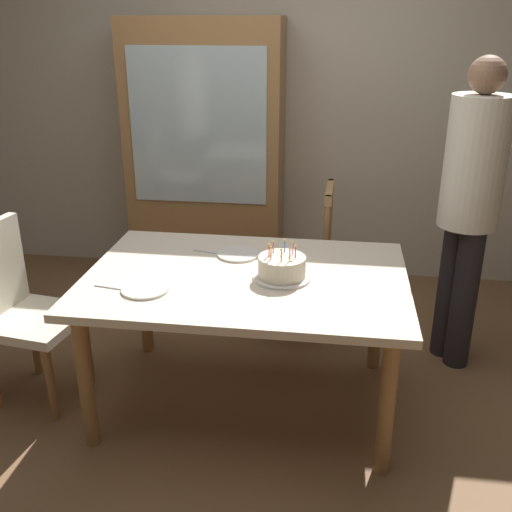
{
  "coord_description": "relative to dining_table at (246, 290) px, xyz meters",
  "views": [
    {
      "loc": [
        0.42,
        -2.6,
        1.9
      ],
      "look_at": [
        0.05,
        0.0,
        0.83
      ],
      "focal_mm": 41.63,
      "sensor_mm": 36.0,
      "label": 1
    }
  ],
  "objects": [
    {
      "name": "fork_far_side",
      "position": [
        -0.24,
        0.26,
        0.08
      ],
      "size": [
        0.18,
        0.05,
        0.01
      ],
      "primitive_type": "cube",
      "rotation": [
        0.0,
        0.0,
        -0.21
      ],
      "color": "silver",
      "rests_on": "dining_table"
    },
    {
      "name": "back_wall",
      "position": [
        0.0,
        1.85,
        0.65
      ],
      "size": [
        6.4,
        0.1,
        2.6
      ],
      "primitive_type": "cube",
      "color": "beige",
      "rests_on": "ground"
    },
    {
      "name": "ground",
      "position": [
        0.0,
        0.0,
        -0.65
      ],
      "size": [
        6.4,
        6.4,
        0.0
      ],
      "primitive_type": "plane",
      "color": "brown"
    },
    {
      "name": "plate_near_celebrant",
      "position": [
        -0.43,
        -0.24,
        0.09
      ],
      "size": [
        0.22,
        0.22,
        0.01
      ],
      "primitive_type": "cylinder",
      "color": "silver",
      "rests_on": "dining_table"
    },
    {
      "name": "person_guest",
      "position": [
        1.13,
        0.6,
        0.34
      ],
      "size": [
        0.32,
        0.32,
        1.72
      ],
      "color": "#262328",
      "rests_on": "ground"
    },
    {
      "name": "dining_table",
      "position": [
        0.0,
        0.0,
        0.0
      ],
      "size": [
        1.56,
        1.07,
        0.73
      ],
      "color": "beige",
      "rests_on": "ground"
    },
    {
      "name": "plate_far_side",
      "position": [
        -0.08,
        0.24,
        0.09
      ],
      "size": [
        0.22,
        0.22,
        0.01
      ],
      "primitive_type": "cylinder",
      "color": "silver",
      "rests_on": "dining_table"
    },
    {
      "name": "china_cabinet",
      "position": [
        -0.54,
        1.56,
        0.3
      ],
      "size": [
        1.1,
        0.45,
        1.9
      ],
      "color": "#9E7042",
      "rests_on": "ground"
    },
    {
      "name": "birthday_cake",
      "position": [
        0.18,
        -0.02,
        0.14
      ],
      "size": [
        0.28,
        0.28,
        0.18
      ],
      "color": "silver",
      "rests_on": "dining_table"
    },
    {
      "name": "fork_near_celebrant",
      "position": [
        -0.59,
        -0.24,
        0.08
      ],
      "size": [
        0.18,
        0.05,
        0.01
      ],
      "primitive_type": "cube",
      "rotation": [
        0.0,
        0.0,
        -0.18
      ],
      "color": "silver",
      "rests_on": "dining_table"
    },
    {
      "name": "chair_spindle_back",
      "position": [
        0.21,
        0.85,
        -0.19
      ],
      "size": [
        0.45,
        0.45,
        0.95
      ],
      "color": "#9E7042",
      "rests_on": "ground"
    },
    {
      "name": "chair_upholstered",
      "position": [
        -1.17,
        -0.08,
        -0.12
      ],
      "size": [
        0.5,
        0.5,
        0.95
      ],
      "color": "beige",
      "rests_on": "ground"
    }
  ]
}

